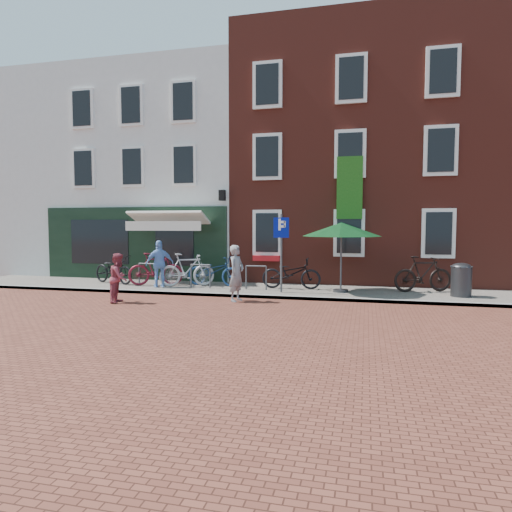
% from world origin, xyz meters
% --- Properties ---
extents(ground, '(80.00, 80.00, 0.00)m').
position_xyz_m(ground, '(0.00, 0.00, 0.00)').
color(ground, brown).
extents(sidewalk, '(24.00, 3.00, 0.10)m').
position_xyz_m(sidewalk, '(1.00, 1.50, 0.05)').
color(sidewalk, slate).
rests_on(sidewalk, ground).
extents(building_stucco, '(8.00, 8.00, 9.00)m').
position_xyz_m(building_stucco, '(-5.00, 7.00, 4.50)').
color(building_stucco, silver).
rests_on(building_stucco, ground).
extents(building_brick_mid, '(6.00, 8.00, 10.00)m').
position_xyz_m(building_brick_mid, '(2.00, 7.00, 5.00)').
color(building_brick_mid, maroon).
rests_on(building_brick_mid, ground).
extents(building_brick_right, '(6.00, 8.00, 10.00)m').
position_xyz_m(building_brick_right, '(8.00, 7.00, 5.00)').
color(building_brick_right, maroon).
rests_on(building_brick_right, ground).
extents(filler_left, '(7.00, 8.00, 9.00)m').
position_xyz_m(filler_left, '(-12.50, 7.00, 4.50)').
color(filler_left, silver).
rests_on(filler_left, ground).
extents(litter_bin, '(0.60, 0.60, 1.10)m').
position_xyz_m(litter_bin, '(6.94, 1.24, 0.67)').
color(litter_bin, '#2E2E30').
rests_on(litter_bin, sidewalk).
extents(parking_sign, '(0.50, 0.08, 2.54)m').
position_xyz_m(parking_sign, '(1.43, 0.80, 1.79)').
color(parking_sign, '#4C4C4F').
rests_on(parking_sign, sidewalk).
extents(parasol, '(2.55, 2.55, 2.37)m').
position_xyz_m(parasol, '(3.31, 1.33, 2.23)').
color(parasol, '#4C4C4F').
rests_on(parasol, sidewalk).
extents(woman, '(0.55, 0.70, 1.69)m').
position_xyz_m(woman, '(0.34, -0.64, 0.84)').
color(woman, gray).
rests_on(woman, ground).
extents(boy, '(0.67, 0.79, 1.45)m').
position_xyz_m(boy, '(-2.99, -1.64, 0.73)').
color(boy, '#933744').
rests_on(boy, ground).
extents(cafe_person, '(1.03, 0.85, 1.65)m').
position_xyz_m(cafe_person, '(-2.94, 1.00, 0.92)').
color(cafe_person, '#749FDA').
rests_on(cafe_person, sidewalk).
extents(bicycle_0, '(2.14, 1.37, 1.06)m').
position_xyz_m(bicycle_0, '(-5.08, 1.53, 0.63)').
color(bicycle_0, black).
rests_on(bicycle_0, sidewalk).
extents(bicycle_1, '(2.02, 1.26, 1.18)m').
position_xyz_m(bicycle_1, '(-3.30, 1.41, 0.69)').
color(bicycle_1, maroon).
rests_on(bicycle_1, sidewalk).
extents(bicycle_2, '(2.08, 0.89, 1.06)m').
position_xyz_m(bicycle_2, '(-1.21, 1.79, 0.63)').
color(bicycle_2, navy).
rests_on(bicycle_2, sidewalk).
extents(bicycle_3, '(2.00, 1.39, 1.18)m').
position_xyz_m(bicycle_3, '(-2.10, 1.43, 0.69)').
color(bicycle_3, '#ABABAE').
rests_on(bicycle_3, sidewalk).
extents(bicycle_4, '(2.03, 0.74, 1.06)m').
position_xyz_m(bicycle_4, '(1.62, 1.69, 0.63)').
color(bicycle_4, black).
rests_on(bicycle_4, sidewalk).
extents(bicycle_5, '(2.03, 1.19, 1.18)m').
position_xyz_m(bicycle_5, '(5.92, 2.00, 0.69)').
color(bicycle_5, black).
rests_on(bicycle_5, sidewalk).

